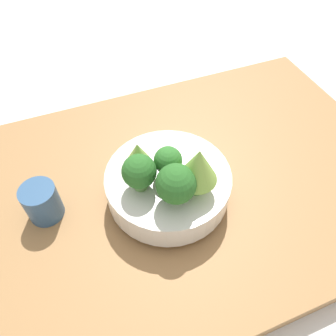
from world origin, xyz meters
The scene contains 9 objects.
ground_plane centered at (0.00, 0.00, 0.00)m, with size 6.00×6.00×0.00m, color silver.
table centered at (0.00, 0.00, 0.02)m, with size 1.03×0.64×0.05m.
bowl centered at (-0.01, -0.03, 0.09)m, with size 0.24×0.24×0.07m.
broccoli_floret_front centered at (-0.02, -0.09, 0.17)m, with size 0.07×0.07×0.08m.
romanesco_piece_near centered at (0.02, -0.08, 0.18)m, with size 0.07×0.07×0.10m.
broccoli_floret_left centered at (-0.07, -0.04, 0.16)m, with size 0.06×0.06×0.08m.
broccoli_floret_center centered at (-0.01, -0.03, 0.16)m, with size 0.05×0.05×0.07m.
romanesco_piece_far centered at (-0.06, 0.00, 0.17)m, with size 0.05×0.05×0.07m.
cup centered at (-0.25, 0.02, 0.09)m, with size 0.07×0.07×0.08m.
Camera 1 is at (-0.15, -0.38, 0.60)m, focal length 35.00 mm.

